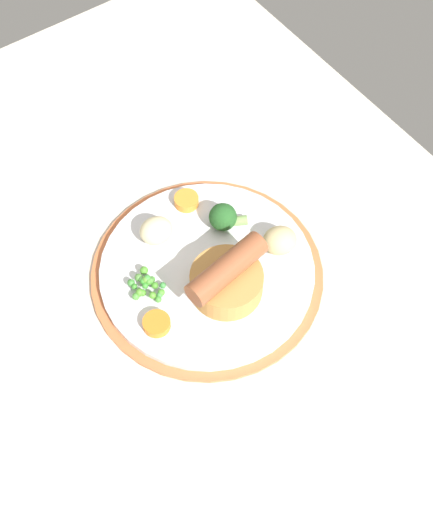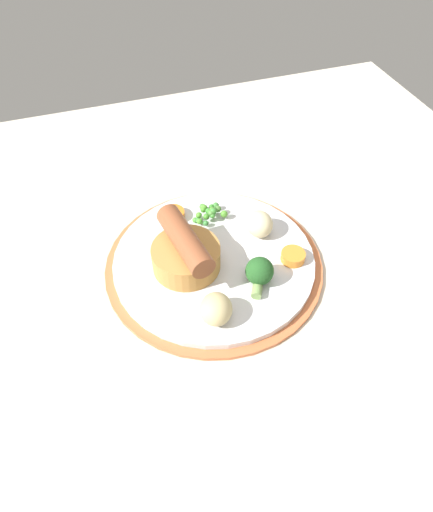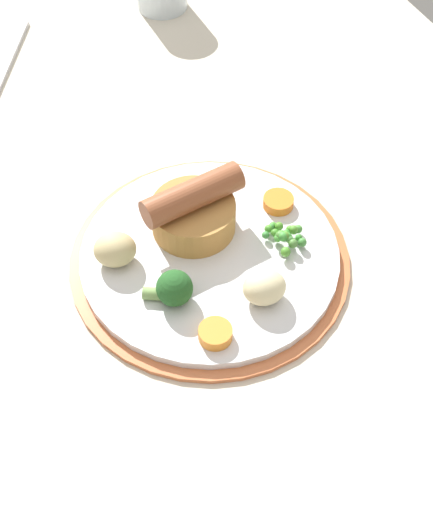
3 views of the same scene
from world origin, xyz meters
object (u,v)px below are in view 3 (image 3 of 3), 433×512
Objects in this scene: pea_pile at (285,235)px; potato_chunk_0 at (264,287)px; dinner_plate at (210,257)px; carrot_slice_0 at (278,202)px; fork at (6,61)px; potato_chunk_1 at (115,249)px; carrot_slice_1 at (215,334)px; sausage_pudding at (193,210)px; broccoli_floret_far at (173,288)px.

potato_chunk_0 is (-5.32, 4.85, 0.59)cm from pea_pile.
dinner_plate is 8.79× the size of carrot_slice_0.
fork is (37.76, 20.29, -1.64)cm from carrot_slice_0.
potato_chunk_1 is at bearing 73.24° from dinner_plate.
carrot_slice_1 is at bearing 111.08° from potato_chunk_0.
potato_chunk_0 is at bearing -136.12° from fork.
dinner_plate is at bearing 84.25° from sausage_pudding.
dinner_plate is 10.08cm from carrot_slice_1.
pea_pile is at bearing -54.75° from carrot_slice_1.
carrot_slice_1 is (-12.01, -5.32, -1.04)cm from potato_chunk_1.
pea_pile is at bearing -128.52° from fork.
potato_chunk_0 is (-7.11, -2.45, 2.43)cm from dinner_plate.
potato_chunk_1 reaches higher than pea_pile.
dinner_plate is 9.05× the size of carrot_slice_1.
carrot_slice_0 is at bearing -123.94° from fork.
carrot_slice_1 is 0.17× the size of fork.
sausage_pudding is 2.58× the size of potato_chunk_1.
sausage_pudding is 2.62× the size of potato_chunk_0.
dinner_plate is at bearing 19.02° from potato_chunk_0.
pea_pile is at bearing 37.98° from broccoli_floret_far.
potato_chunk_0 is at bearing 137.63° from pea_pile.
potato_chunk_1 is at bearing -2.04° from sausage_pudding.
sausage_pudding is at bearing 54.04° from pea_pile.
potato_chunk_0 reaches higher than dinner_plate.
sausage_pudding is at bearing 13.82° from potato_chunk_0.
potato_chunk_1 is (-1.02, 8.55, -0.85)cm from sausage_pudding.
broccoli_floret_far is 15.90cm from carrot_slice_0.
sausage_pudding is at bearing 84.32° from broccoli_floret_far.
broccoli_floret_far is at bearing -144.53° from fork.
broccoli_floret_far is at bearing 67.92° from potato_chunk_0.
broccoli_floret_far reaches higher than fork.
sausage_pudding reaches higher than carrot_slice_1.
fork is at bearing -82.14° from sausage_pudding.
dinner_plate is 6.85× the size of potato_chunk_0.
dinner_plate is 5.97× the size of broccoli_floret_far.
potato_chunk_0 is (-10.76, -2.65, -0.89)cm from sausage_pudding.
potato_chunk_1 is (4.42, 16.05, 0.63)cm from pea_pile.
carrot_slice_1 is at bearing 159.89° from dinner_plate.
carrot_slice_0 is (4.73, -1.67, -0.46)cm from pea_pile.
potato_chunk_1 is 1.34× the size of carrot_slice_1.
carrot_slice_0 is at bearing 53.99° from broccoli_floret_far.
carrot_slice_0 is (6.90, -14.29, -1.11)cm from broccoli_floret_far.
carrot_slice_1 is at bearing -156.12° from potato_chunk_1.
pea_pile is 13.15cm from carrot_slice_1.
fork is at bearing 28.25° from carrot_slice_0.
potato_chunk_0 is 49.82cm from fork.
dinner_plate reaches higher than fork.
sausage_pudding is 38.85cm from fork.
carrot_slice_1 is (-5.42, -1.88, -1.06)cm from broccoli_floret_far.
potato_chunk_1 is (2.63, 8.75, 2.46)cm from dinner_plate.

